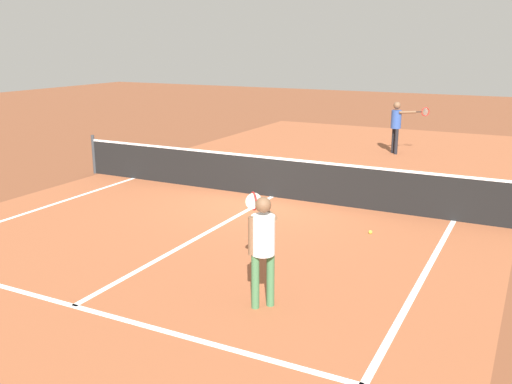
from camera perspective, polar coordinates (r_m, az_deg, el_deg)
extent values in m
plane|color=brown|center=(13.28, 1.64, -0.48)|extent=(60.00, 60.00, 0.00)
cube|color=#9E5433|center=(13.28, 1.64, -0.48)|extent=(10.62, 24.40, 0.00)
cube|color=white|center=(6.78, 11.95, -16.72)|extent=(0.10, 11.89, 0.01)
cube|color=white|center=(8.31, -18.01, -10.92)|extent=(8.22, 0.10, 0.01)
cube|color=white|center=(10.61, -5.82, -4.55)|extent=(0.10, 6.40, 0.01)
cylinder|color=#33383D|center=(16.20, -16.12, 3.69)|extent=(0.09, 0.09, 1.07)
cube|color=black|center=(13.17, 1.65, 1.43)|extent=(10.92, 0.02, 0.91)
cube|color=white|center=(13.06, 1.67, 3.47)|extent=(10.92, 0.03, 0.05)
cylinder|color=#3F7247|center=(7.72, -0.07, -9.08)|extent=(0.11, 0.11, 0.77)
cylinder|color=#3F7247|center=(7.79, 1.47, -8.86)|extent=(0.11, 0.11, 0.77)
cylinder|color=white|center=(7.51, 0.72, -4.38)|extent=(0.32, 0.32, 0.54)
sphere|color=brown|center=(7.38, 0.73, -1.32)|extent=(0.21, 0.21, 0.21)
cylinder|color=brown|center=(7.45, -0.51, -4.47)|extent=(0.08, 0.08, 0.53)
cylinder|color=brown|center=(7.73, 1.24, -2.09)|extent=(0.44, 0.42, 0.08)
cylinder|color=black|center=(8.07, 0.31, -1.36)|extent=(0.18, 0.17, 0.03)
torus|color=red|center=(8.29, -0.26, -0.92)|extent=(0.22, 0.21, 0.28)
cylinder|color=silver|center=(8.29, -0.26, -0.92)|extent=(0.18, 0.18, 0.25)
cylinder|color=black|center=(19.06, 13.75, 5.10)|extent=(0.11, 0.11, 0.83)
cylinder|color=black|center=(18.86, 14.03, 4.98)|extent=(0.11, 0.11, 0.83)
cylinder|color=#2D4C99|center=(18.85, 14.02, 7.16)|extent=(0.32, 0.32, 0.58)
sphere|color=brown|center=(18.80, 14.11, 8.51)|extent=(0.23, 0.23, 0.23)
cylinder|color=brown|center=(19.00, 13.80, 7.26)|extent=(0.08, 0.08, 0.57)
cylinder|color=brown|center=(18.80, 15.08, 7.82)|extent=(0.49, 0.42, 0.08)
cylinder|color=black|center=(18.98, 16.15, 7.80)|extent=(0.19, 0.16, 0.03)
torus|color=red|center=(19.09, 16.80, 7.80)|extent=(0.23, 0.19, 0.28)
cylinder|color=silver|center=(19.09, 16.80, 7.80)|extent=(0.16, 0.20, 0.25)
sphere|color=#CCE033|center=(10.94, 11.52, -4.00)|extent=(0.07, 0.07, 0.07)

